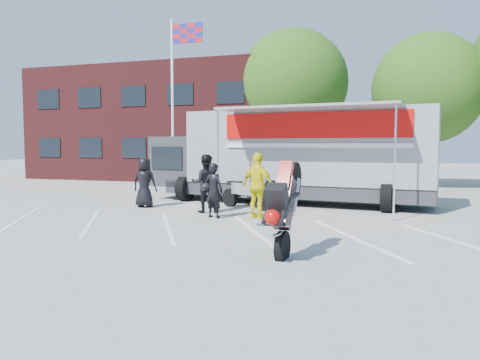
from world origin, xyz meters
The scene contains 13 objects.
ground centered at (0.00, 0.00, 0.00)m, with size 100.00×100.00×0.00m, color #A2A39D.
parking_bay_lines centered at (0.00, 1.00, 0.01)m, with size 18.00×5.00×0.01m, color white.
office_building centered at (-10.00, 18.00, 3.50)m, with size 18.00×8.00×7.00m, color #4F1919.
flagpole centered at (-6.24, 10.00, 5.05)m, with size 1.61×0.12×8.00m.
tree_left centered at (-2.00, 16.00, 5.57)m, with size 6.12×6.12×8.64m.
tree_mid centered at (5.00, 15.00, 4.94)m, with size 5.44×5.44×7.68m.
transporter_truck centered at (0.00, 6.92, 0.00)m, with size 10.74×5.17×3.42m, color gray, non-canonical shape.
parked_motorcycle centered at (-1.28, 4.97, 0.00)m, with size 0.72×2.16×1.13m, color #B0B0B4, non-canonical shape.
stunt_bike_rider centered at (1.55, -0.95, 0.00)m, with size 0.82×1.74×2.05m, color black, non-canonical shape.
spectator_leather_a centered at (-4.74, 4.22, 0.86)m, with size 0.84×0.55×1.73m, color black.
spectator_leather_b centered at (-1.58, 2.76, 0.82)m, with size 0.60×0.39×1.64m, color black.
spectator_leather_c centered at (-2.25, 3.72, 0.93)m, with size 0.91×0.71×1.86m, color black.
spectator_hivis centered at (-0.31, 3.07, 0.98)m, with size 1.14×0.48×1.95m, color yellow.
Camera 1 is at (3.48, -10.10, 2.17)m, focal length 35.00 mm.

